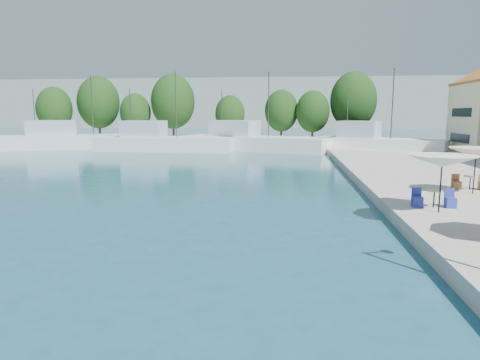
# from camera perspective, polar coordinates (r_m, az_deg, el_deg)

# --- Properties ---
(quay_far) EXTENTS (90.00, 16.00, 0.60)m
(quay_far) POSITION_cam_1_polar(r_m,az_deg,el_deg) (65.17, -1.87, 5.00)
(quay_far) COLOR #A5A195
(quay_far) RESTS_ON ground
(hill_west) EXTENTS (180.00, 40.00, 16.00)m
(hill_west) POSITION_cam_1_polar(r_m,az_deg,el_deg) (160.48, -4.84, 10.02)
(hill_west) COLOR gray
(hill_west) RESTS_ON ground
(hill_east) EXTENTS (140.00, 40.00, 12.00)m
(hill_east) POSITION_cam_1_polar(r_m,az_deg,el_deg) (181.44, 19.04, 8.81)
(hill_east) COLOR gray
(hill_east) RESTS_ON ground
(trawler_01) EXTENTS (20.91, 13.46, 10.20)m
(trawler_01) POSITION_cam_1_polar(r_m,az_deg,el_deg) (62.35, -21.29, 4.93)
(trawler_01) COLOR silver
(trawler_01) RESTS_ON ground
(trawler_02) EXTENTS (17.35, 5.38, 10.20)m
(trawler_02) POSITION_cam_1_polar(r_m,az_deg,el_deg) (55.02, -10.59, 4.94)
(trawler_02) COLOR silver
(trawler_02) RESTS_ON ground
(trawler_03) EXTENTS (19.60, 11.33, 10.20)m
(trawler_03) POSITION_cam_1_polar(r_m,az_deg,el_deg) (55.20, 1.48, 5.10)
(trawler_03) COLOR silver
(trawler_03) RESTS_ON ground
(trawler_04) EXTENTS (15.28, 10.47, 10.20)m
(trawler_04) POSITION_cam_1_polar(r_m,az_deg,el_deg) (53.40, 17.42, 4.57)
(trawler_04) COLOR white
(trawler_04) RESTS_ON ground
(tree_01) EXTENTS (5.67, 5.67, 8.39)m
(tree_01) POSITION_cam_1_polar(r_m,az_deg,el_deg) (76.91, -23.53, 8.70)
(tree_01) COLOR #3F2B19
(tree_01) RESTS_ON quay_far
(tree_02) EXTENTS (6.90, 6.90, 10.21)m
(tree_02) POSITION_cam_1_polar(r_m,az_deg,el_deg) (76.00, -18.34, 9.79)
(tree_02) COLOR #3F2B19
(tree_02) RESTS_ON quay_far
(tree_03) EXTENTS (4.92, 4.92, 7.28)m
(tree_03) POSITION_cam_1_polar(r_m,az_deg,el_deg) (71.58, -13.78, 8.70)
(tree_03) COLOR #3F2B19
(tree_03) RESTS_ON quay_far
(tree_04) EXTENTS (6.99, 6.99, 10.35)m
(tree_04) POSITION_cam_1_polar(r_m,az_deg,el_deg) (70.54, -8.94, 10.29)
(tree_04) COLOR #3F2B19
(tree_04) RESTS_ON quay_far
(tree_05) EXTENTS (4.68, 4.68, 6.93)m
(tree_05) POSITION_cam_1_polar(r_m,az_deg,el_deg) (68.27, -1.34, 8.79)
(tree_05) COLOR #3F2B19
(tree_05) RESTS_ON quay_far
(tree_06) EXTENTS (5.28, 5.28, 7.82)m
(tree_06) POSITION_cam_1_polar(r_m,az_deg,el_deg) (68.93, 5.54, 9.18)
(tree_06) COLOR #3F2B19
(tree_06) RESTS_ON quay_far
(tree_07) EXTENTS (5.13, 5.13, 7.60)m
(tree_07) POSITION_cam_1_polar(r_m,az_deg,el_deg) (67.60, 9.69, 8.99)
(tree_07) COLOR #3F2B19
(tree_07) RESTS_ON quay_far
(tree_08) EXTENTS (7.07, 7.07, 10.46)m
(tree_08) POSITION_cam_1_polar(r_m,az_deg,el_deg) (69.14, 14.88, 10.19)
(tree_08) COLOR #3F2B19
(tree_08) RESTS_ON quay_far
(umbrella_white) EXTENTS (2.87, 2.87, 2.41)m
(umbrella_white) POSITION_cam_1_polar(r_m,az_deg,el_deg) (19.44, 25.36, 2.28)
(umbrella_white) COLOR black
(umbrella_white) RESTS_ON quay_right
(umbrella_cream) EXTENTS (2.73, 2.73, 2.38)m
(umbrella_cream) POSITION_cam_1_polar(r_m,az_deg,el_deg) (24.84, 28.96, 3.21)
(umbrella_cream) COLOR black
(umbrella_cream) RESTS_ON quay_right
(cafe_table_02) EXTENTS (1.82, 0.70, 0.76)m
(cafe_table_02) POSITION_cam_1_polar(r_m,az_deg,el_deg) (20.66, 24.42, -2.56)
(cafe_table_02) COLOR black
(cafe_table_02) RESTS_ON quay_right
(cafe_table_03) EXTENTS (1.82, 0.70, 0.76)m
(cafe_table_03) POSITION_cam_1_polar(r_m,az_deg,el_deg) (26.27, 28.31, -0.54)
(cafe_table_03) COLOR black
(cafe_table_03) RESTS_ON quay_right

